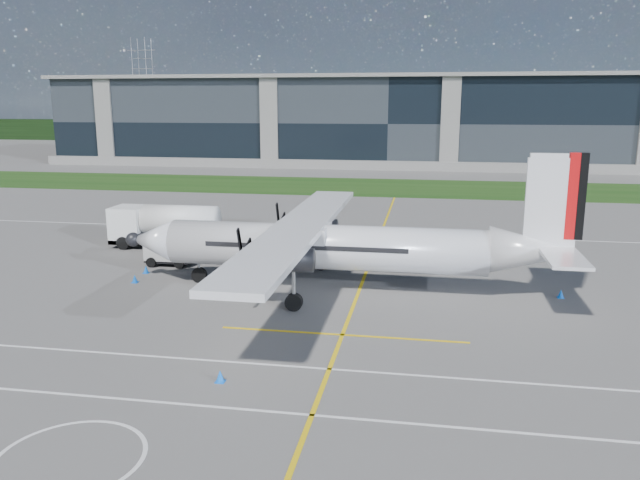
% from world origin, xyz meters
% --- Properties ---
extents(ground, '(400.00, 400.00, 0.00)m').
position_xyz_m(ground, '(0.00, 40.00, 0.00)').
color(ground, '#575553').
rests_on(ground, ground).
extents(grass_strip, '(400.00, 18.00, 0.04)m').
position_xyz_m(grass_strip, '(0.00, 48.00, 0.02)').
color(grass_strip, '#163C10').
rests_on(grass_strip, ground).
extents(terminal_building, '(120.00, 20.00, 15.00)m').
position_xyz_m(terminal_building, '(0.00, 80.00, 7.50)').
color(terminal_building, black).
rests_on(terminal_building, ground).
extents(tree_line, '(400.00, 6.00, 6.00)m').
position_xyz_m(tree_line, '(0.00, 140.00, 3.00)').
color(tree_line, black).
rests_on(tree_line, ground).
extents(pylon_west, '(9.00, 4.60, 30.00)m').
position_xyz_m(pylon_west, '(-80.00, 150.00, 15.00)').
color(pylon_west, gray).
rests_on(pylon_west, ground).
extents(yellow_taxiway_centerline, '(0.20, 70.00, 0.01)m').
position_xyz_m(yellow_taxiway_centerline, '(3.00, 10.00, 0.01)').
color(yellow_taxiway_centerline, yellow).
rests_on(yellow_taxiway_centerline, ground).
extents(white_lane_line, '(90.00, 0.15, 0.01)m').
position_xyz_m(white_lane_line, '(0.00, -14.00, 0.01)').
color(white_lane_line, white).
rests_on(white_lane_line, ground).
extents(turboprop_aircraft, '(26.71, 27.70, 8.31)m').
position_xyz_m(turboprop_aircraft, '(1.92, 1.39, 4.15)').
color(turboprop_aircraft, white).
rests_on(turboprop_aircraft, ground).
extents(fuel_tanker_truck, '(8.83, 2.87, 3.31)m').
position_xyz_m(fuel_tanker_truck, '(-13.55, 10.14, 1.66)').
color(fuel_tanker_truck, white).
rests_on(fuel_tanker_truck, ground).
extents(baggage_tug, '(3.36, 2.02, 2.02)m').
position_xyz_m(baggage_tug, '(-10.50, 5.23, 1.01)').
color(baggage_tug, silver).
rests_on(baggage_tug, ground).
extents(ground_crew_person, '(0.58, 0.77, 1.80)m').
position_xyz_m(ground_crew_person, '(-11.42, 6.56, 0.90)').
color(ground_crew_person, '#F25907').
rests_on(ground_crew_person, ground).
extents(safety_cone_stbdwing, '(0.36, 0.36, 0.50)m').
position_xyz_m(safety_cone_stbdwing, '(-0.46, 15.08, 0.25)').
color(safety_cone_stbdwing, blue).
rests_on(safety_cone_stbdwing, ground).
extents(safety_cone_portwing, '(0.36, 0.36, 0.50)m').
position_xyz_m(safety_cone_portwing, '(-1.11, -11.94, 0.25)').
color(safety_cone_portwing, blue).
rests_on(safety_cone_portwing, ground).
extents(safety_cone_nose_stbd, '(0.36, 0.36, 0.50)m').
position_xyz_m(safety_cone_nose_stbd, '(-11.20, 2.83, 0.25)').
color(safety_cone_nose_stbd, blue).
rests_on(safety_cone_nose_stbd, ground).
extents(safety_cone_nose_port, '(0.36, 0.36, 0.50)m').
position_xyz_m(safety_cone_nose_port, '(-10.91, 0.64, 0.25)').
color(safety_cone_nose_port, blue).
rests_on(safety_cone_nose_port, ground).
extents(safety_cone_tail, '(0.36, 0.36, 0.50)m').
position_xyz_m(safety_cone_tail, '(14.52, 1.93, 0.25)').
color(safety_cone_tail, blue).
rests_on(safety_cone_tail, ground).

